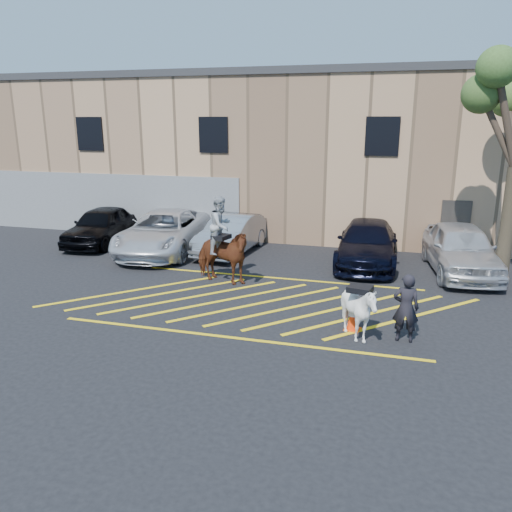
% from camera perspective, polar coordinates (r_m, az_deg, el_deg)
% --- Properties ---
extents(ground, '(90.00, 90.00, 0.00)m').
position_cam_1_polar(ground, '(15.03, 0.75, -5.05)').
color(ground, black).
rests_on(ground, ground).
extents(car_black_suv, '(2.31, 4.81, 1.58)m').
position_cam_1_polar(car_black_suv, '(22.70, -17.28, 3.35)').
color(car_black_suv, black).
rests_on(car_black_suv, ground).
extents(car_white_pickup, '(3.32, 6.18, 1.65)m').
position_cam_1_polar(car_white_pickup, '(20.63, -10.49, 2.74)').
color(car_white_pickup, silver).
rests_on(car_white_pickup, ground).
extents(car_silver_sedan, '(2.02, 4.71, 1.51)m').
position_cam_1_polar(car_silver_sedan, '(20.23, -2.78, 2.52)').
color(car_silver_sedan, gray).
rests_on(car_silver_sedan, ground).
extents(car_blue_suv, '(2.21, 5.31, 1.53)m').
position_cam_1_polar(car_blue_suv, '(19.12, 12.60, 1.44)').
color(car_blue_suv, black).
rests_on(car_blue_suv, ground).
extents(car_white_suv, '(2.63, 5.32, 1.74)m').
position_cam_1_polar(car_white_suv, '(18.85, 22.35, 0.78)').
color(car_white_suv, silver).
rests_on(car_white_suv, ground).
extents(handler, '(0.63, 0.42, 1.71)m').
position_cam_1_polar(handler, '(12.59, 16.75, -5.71)').
color(handler, black).
rests_on(handler, ground).
extents(warehouse, '(32.42, 10.20, 7.30)m').
position_cam_1_polar(warehouse, '(25.92, 7.61, 11.71)').
color(warehouse, tan).
rests_on(warehouse, ground).
extents(hatching_zone, '(12.60, 5.12, 0.01)m').
position_cam_1_polar(hatching_zone, '(14.76, 0.45, -5.42)').
color(hatching_zone, yellow).
rests_on(hatching_zone, ground).
extents(mounted_bay, '(2.36, 1.52, 2.88)m').
position_cam_1_polar(mounted_bay, '(16.30, -3.98, 0.83)').
color(mounted_bay, brown).
rests_on(mounted_bay, ground).
extents(saddled_white, '(1.45, 1.56, 1.47)m').
position_cam_1_polar(saddled_white, '(12.43, 11.66, -6.18)').
color(saddled_white, white).
rests_on(saddled_white, ground).
extents(traffic_cone, '(0.46, 0.46, 0.73)m').
position_cam_1_polar(traffic_cone, '(13.10, 11.05, -6.79)').
color(traffic_cone, '#FF530A').
rests_on(traffic_cone, ground).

